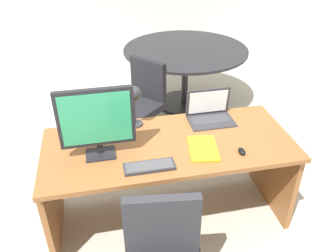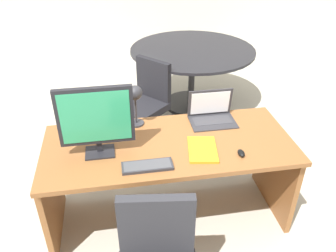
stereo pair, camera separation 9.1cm
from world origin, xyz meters
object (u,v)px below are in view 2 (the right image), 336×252
at_px(desk, 168,161).
at_px(book, 202,149).
at_px(laptop, 211,111).
at_px(coffee_mug, 75,123).
at_px(desk_lamp, 135,98).
at_px(meeting_table, 192,63).
at_px(mouse, 241,153).
at_px(monitor, 96,118).
at_px(keyboard, 147,166).
at_px(meeting_chair_near, 145,109).

distance_m(desk, book, 0.36).
relative_size(laptop, coffee_mug, 3.39).
distance_m(desk_lamp, meeting_table, 1.82).
xyz_separation_m(laptop, desk_lamp, (-0.60, -0.01, 0.17)).
bearing_deg(mouse, coffee_mug, 154.66).
distance_m(laptop, coffee_mug, 1.06).
bearing_deg(desk, coffee_mug, 159.04).
xyz_separation_m(monitor, book, (0.71, -0.09, -0.27)).
relative_size(keyboard, meeting_chair_near, 0.40).
height_order(desk, mouse, mouse).
height_order(keyboard, desk_lamp, desk_lamp).
relative_size(monitor, desk_lamp, 1.45).
relative_size(desk, book, 5.41).
bearing_deg(laptop, meeting_table, 82.20).
bearing_deg(meeting_chair_near, mouse, -70.95).
xyz_separation_m(mouse, desk_lamp, (-0.67, 0.51, 0.23)).
bearing_deg(meeting_table, coffee_mug, -129.53).
xyz_separation_m(desk, laptop, (0.39, 0.23, 0.28)).
xyz_separation_m(desk, meeting_chair_near, (-0.05, 1.21, -0.19)).
bearing_deg(desk_lamp, laptop, 0.60).
relative_size(desk, mouse, 22.66).
bearing_deg(monitor, laptop, 20.10).
relative_size(coffee_mug, meeting_chair_near, 0.12).
distance_m(desk, coffee_mug, 0.77).
bearing_deg(meeting_chair_near, desk_lamp, -99.06).
bearing_deg(mouse, meeting_table, 86.07).
distance_m(desk, meeting_table, 1.91).
xyz_separation_m(laptop, book, (-0.17, -0.41, -0.06)).
relative_size(keyboard, coffee_mug, 3.18).
bearing_deg(keyboard, coffee_mug, 130.83).
distance_m(mouse, meeting_table, 2.10).
bearing_deg(mouse, desk, 148.83).
relative_size(keyboard, book, 1.00).
xyz_separation_m(desk, desk_lamp, (-0.21, 0.23, 0.45)).
relative_size(mouse, desk_lamp, 0.23).
relative_size(keyboard, mouse, 4.19).
height_order(desk_lamp, book, desk_lamp).
height_order(desk, desk_lamp, desk_lamp).
bearing_deg(coffee_mug, monitor, -62.59).
height_order(coffee_mug, meeting_chair_near, meeting_chair_near).
bearing_deg(laptop, desk_lamp, -179.40).
relative_size(monitor, mouse, 6.25).
distance_m(laptop, meeting_table, 1.61).
relative_size(mouse, book, 0.24).
relative_size(desk_lamp, meeting_table, 0.23).
xyz_separation_m(monitor, meeting_table, (1.10, 1.90, -0.43)).
bearing_deg(meeting_table, desk_lamp, -117.23).
relative_size(monitor, laptop, 1.40).
distance_m(monitor, mouse, 1.01).
xyz_separation_m(laptop, meeting_chair_near, (-0.44, 0.98, -0.47)).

